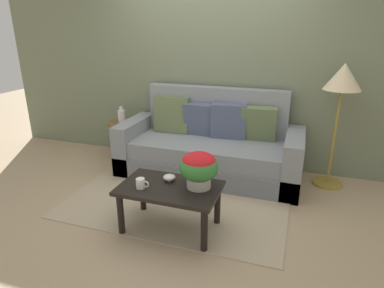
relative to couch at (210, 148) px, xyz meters
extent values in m
plane|color=tan|center=(-0.13, -0.75, -0.35)|extent=(14.00, 14.00, 0.00)
cube|color=slate|center=(-0.13, 0.48, 1.05)|extent=(6.40, 0.12, 2.79)
cube|color=tan|center=(-0.13, -0.66, -0.34)|extent=(2.38, 1.89, 0.01)
cube|color=slate|center=(0.00, -0.08, -0.22)|extent=(2.29, 0.91, 0.26)
cube|color=gray|center=(0.00, -0.10, 0.01)|extent=(1.86, 0.82, 0.21)
cube|color=gray|center=(0.00, 0.29, 0.31)|extent=(1.86, 0.16, 0.85)
cube|color=gray|center=(-1.04, -0.08, -0.02)|extent=(0.21, 0.91, 0.65)
cube|color=gray|center=(1.04, -0.08, -0.02)|extent=(0.21, 0.91, 0.65)
cube|color=#607047|center=(0.58, 0.15, 0.34)|extent=(0.45, 0.21, 0.45)
cube|color=#4C5670|center=(-0.18, 0.14, 0.33)|extent=(0.42, 0.19, 0.43)
cube|color=#4C5670|center=(0.20, 0.13, 0.34)|extent=(0.46, 0.22, 0.45)
cube|color=#607047|center=(-0.58, 0.15, 0.36)|extent=(0.48, 0.19, 0.49)
cylinder|color=black|center=(-0.41, -1.57, -0.14)|extent=(0.06, 0.06, 0.41)
cylinder|color=black|center=(0.39, -1.57, -0.14)|extent=(0.06, 0.06, 0.41)
cylinder|color=black|center=(-0.41, -1.12, -0.14)|extent=(0.06, 0.06, 0.41)
cylinder|color=black|center=(0.39, -1.12, -0.14)|extent=(0.06, 0.06, 0.41)
cube|color=black|center=(-0.01, -1.34, 0.08)|extent=(0.92, 0.57, 0.03)
cylinder|color=brown|center=(-1.36, 0.13, -0.34)|extent=(0.26, 0.26, 0.03)
cylinder|color=brown|center=(-1.36, 0.13, -0.08)|extent=(0.05, 0.05, 0.48)
cylinder|color=brown|center=(-1.36, 0.13, 0.17)|extent=(0.40, 0.40, 0.03)
cylinder|color=olive|center=(1.46, 0.13, -0.33)|extent=(0.35, 0.35, 0.03)
cylinder|color=olive|center=(1.46, 0.13, 0.25)|extent=(0.03, 0.03, 1.14)
cone|color=beige|center=(1.46, 0.13, 0.96)|extent=(0.41, 0.41, 0.29)
cylinder|color=#B7B2A8|center=(0.25, -1.27, 0.16)|extent=(0.22, 0.22, 0.12)
ellipsoid|color=#337533|center=(0.25, -1.27, 0.30)|extent=(0.35, 0.35, 0.26)
ellipsoid|color=red|center=(0.25, -1.27, 0.36)|extent=(0.30, 0.30, 0.14)
cylinder|color=white|center=(-0.25, -1.46, 0.15)|extent=(0.08, 0.08, 0.09)
torus|color=white|center=(-0.19, -1.46, 0.15)|extent=(0.06, 0.01, 0.06)
cylinder|color=silver|center=(-0.06, -1.24, 0.11)|extent=(0.05, 0.05, 0.02)
ellipsoid|color=silver|center=(-0.06, -1.24, 0.13)|extent=(0.12, 0.12, 0.05)
cylinder|color=silver|center=(-1.35, 0.12, 0.27)|extent=(0.10, 0.10, 0.17)
cylinder|color=silver|center=(-1.35, 0.12, 0.39)|extent=(0.05, 0.05, 0.06)
camera|label=1|loc=(1.05, -3.83, 1.49)|focal=30.63mm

